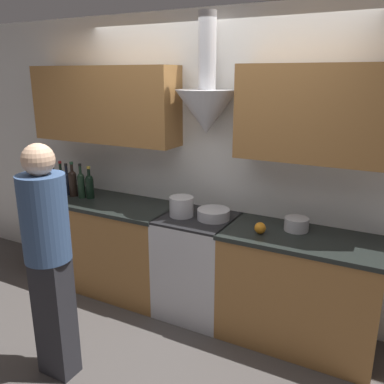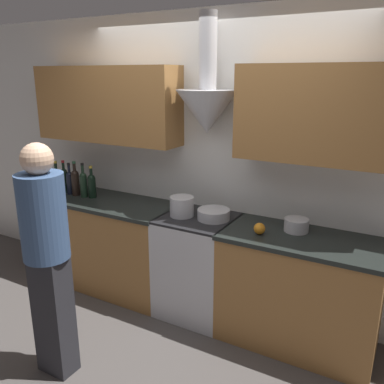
# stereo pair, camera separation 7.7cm
# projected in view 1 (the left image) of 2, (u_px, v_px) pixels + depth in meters

# --- Properties ---
(ground_plane) EXTENTS (12.00, 12.00, 0.00)m
(ground_plane) POSITION_uv_depth(u_px,v_px,m) (180.00, 328.00, 3.45)
(ground_plane) COLOR #4C4744
(wall_back) EXTENTS (8.40, 0.52, 2.60)m
(wall_back) POSITION_uv_depth(u_px,v_px,m) (205.00, 145.00, 3.56)
(wall_back) COLOR white
(wall_back) RESTS_ON ground_plane
(counter_left) EXTENTS (1.55, 0.62, 0.90)m
(counter_left) POSITION_uv_depth(u_px,v_px,m) (102.00, 242.00, 4.07)
(counter_left) COLOR #9E6B38
(counter_left) RESTS_ON ground_plane
(counter_right) EXTENTS (1.21, 0.62, 0.90)m
(counter_right) POSITION_uv_depth(u_px,v_px,m) (299.00, 289.00, 3.18)
(counter_right) COLOR #9E6B38
(counter_right) RESTS_ON ground_plane
(stove_range) EXTENTS (0.61, 0.60, 0.90)m
(stove_range) POSITION_uv_depth(u_px,v_px,m) (197.00, 265.00, 3.59)
(stove_range) COLOR silver
(stove_range) RESTS_ON ground_plane
(wine_bottle_0) EXTENTS (0.08, 0.08, 0.33)m
(wine_bottle_0) POSITION_uv_depth(u_px,v_px,m) (46.00, 179.00, 4.21)
(wine_bottle_0) COLOR black
(wine_bottle_0) RESTS_ON counter_left
(wine_bottle_1) EXTENTS (0.08, 0.08, 0.32)m
(wine_bottle_1) POSITION_uv_depth(u_px,v_px,m) (54.00, 180.00, 4.17)
(wine_bottle_1) COLOR black
(wine_bottle_1) RESTS_ON counter_left
(wine_bottle_2) EXTENTS (0.07, 0.07, 0.33)m
(wine_bottle_2) POSITION_uv_depth(u_px,v_px,m) (61.00, 180.00, 4.12)
(wine_bottle_2) COLOR black
(wine_bottle_2) RESTS_ON counter_left
(wine_bottle_3) EXTENTS (0.07, 0.07, 0.32)m
(wine_bottle_3) POSITION_uv_depth(u_px,v_px,m) (67.00, 182.00, 4.08)
(wine_bottle_3) COLOR black
(wine_bottle_3) RESTS_ON counter_left
(wine_bottle_4) EXTENTS (0.08, 0.08, 0.35)m
(wine_bottle_4) POSITION_uv_depth(u_px,v_px,m) (73.00, 182.00, 4.03)
(wine_bottle_4) COLOR black
(wine_bottle_4) RESTS_ON counter_left
(wine_bottle_5) EXTENTS (0.07, 0.07, 0.34)m
(wine_bottle_5) POSITION_uv_depth(u_px,v_px,m) (81.00, 184.00, 3.98)
(wine_bottle_5) COLOR black
(wine_bottle_5) RESTS_ON counter_left
(wine_bottle_6) EXTENTS (0.08, 0.08, 0.32)m
(wine_bottle_6) POSITION_uv_depth(u_px,v_px,m) (90.00, 185.00, 3.96)
(wine_bottle_6) COLOR black
(wine_bottle_6) RESTS_ON counter_left
(stock_pot) EXTENTS (0.21, 0.21, 0.17)m
(stock_pot) POSITION_uv_depth(u_px,v_px,m) (181.00, 206.00, 3.47)
(stock_pot) COLOR silver
(stock_pot) RESTS_ON stove_range
(mixing_bowl) EXTENTS (0.27, 0.27, 0.09)m
(mixing_bowl) POSITION_uv_depth(u_px,v_px,m) (213.00, 214.00, 3.41)
(mixing_bowl) COLOR silver
(mixing_bowl) RESTS_ON stove_range
(orange_fruit) EXTENTS (0.09, 0.09, 0.09)m
(orange_fruit) POSITION_uv_depth(u_px,v_px,m) (260.00, 228.00, 3.10)
(orange_fruit) COLOR orange
(orange_fruit) RESTS_ON counter_right
(saucepan) EXTENTS (0.19, 0.19, 0.10)m
(saucepan) POSITION_uv_depth(u_px,v_px,m) (296.00, 224.00, 3.16)
(saucepan) COLOR silver
(saucepan) RESTS_ON counter_right
(person_foreground_left) EXTENTS (0.31, 0.31, 1.67)m
(person_foreground_left) POSITION_uv_depth(u_px,v_px,m) (48.00, 253.00, 2.70)
(person_foreground_left) COLOR #28282D
(person_foreground_left) RESTS_ON ground_plane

